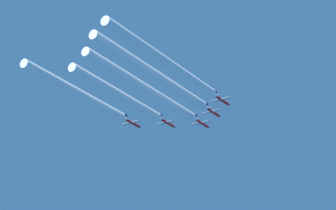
% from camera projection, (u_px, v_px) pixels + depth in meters
% --- Properties ---
extents(jet_lead, '(8.47, 12.33, 2.96)m').
position_uv_depth(jet_lead, '(202.00, 123.00, 379.89)').
color(jet_lead, red).
extents(jet_left_wingman, '(8.47, 12.33, 2.96)m').
position_uv_depth(jet_left_wingman, '(167.00, 123.00, 376.28)').
color(jet_left_wingman, red).
extents(jet_right_wingman, '(8.47, 12.33, 2.96)m').
position_uv_depth(jet_right_wingman, '(213.00, 112.00, 365.30)').
color(jet_right_wingman, red).
extents(jet_outer_left, '(8.47, 12.33, 2.96)m').
position_uv_depth(jet_outer_left, '(133.00, 123.00, 373.25)').
color(jet_outer_left, red).
extents(jet_outer_right, '(8.47, 12.33, 2.96)m').
position_uv_depth(jet_outer_right, '(222.00, 100.00, 351.31)').
color(jet_outer_right, red).
extents(smoke_trail_lead, '(3.61, 76.45, 3.61)m').
position_uv_depth(smoke_trail_lead, '(145.00, 88.00, 345.69)').
color(smoke_trail_lead, white).
extents(smoke_trail_left_wingman, '(3.61, 59.71, 3.61)m').
position_uv_depth(smoke_trail_left_wingman, '(119.00, 95.00, 348.60)').
color(smoke_trail_left_wingman, white).
extents(smoke_trail_right_wingman, '(3.61, 76.50, 3.61)m').
position_uv_depth(smoke_trail_right_wingman, '(155.00, 74.00, 331.08)').
color(smoke_trail_right_wingman, white).
extents(smoke_trail_outer_left, '(3.61, 63.46, 3.61)m').
position_uv_depth(smoke_trail_outer_left, '(78.00, 93.00, 344.11)').
color(smoke_trail_outer_left, white).
extents(smoke_trail_outer_right, '(3.61, 72.77, 3.61)m').
position_uv_depth(smoke_trail_outer_right, '(165.00, 61.00, 318.54)').
color(smoke_trail_outer_right, white).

